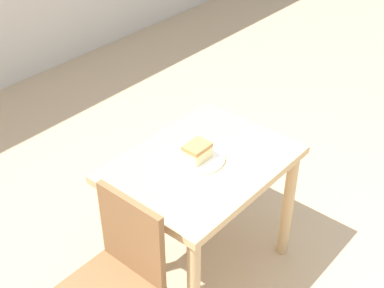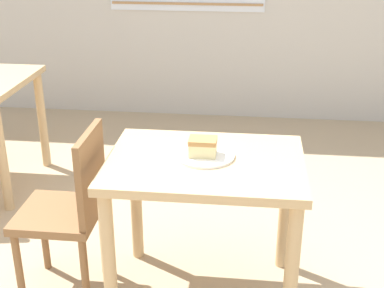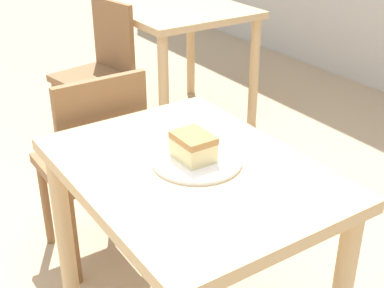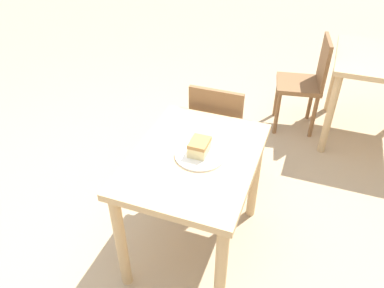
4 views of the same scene
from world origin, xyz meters
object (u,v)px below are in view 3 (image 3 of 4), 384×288
at_px(dining_table_far, 178,28).
at_px(cake_slice, 193,147).
at_px(chair_near_window, 95,162).
at_px(plate, 197,161).
at_px(dining_table_near, 190,203).
at_px(chair_far_corner, 100,70).

xyz_separation_m(dining_table_far, cake_slice, (1.65, -0.99, 0.15)).
distance_m(chair_near_window, plate, 0.67).
relative_size(dining_table_near, plate, 3.27).
bearing_deg(plate, cake_slice, -141.46).
distance_m(plate, cake_slice, 0.05).
bearing_deg(cake_slice, dining_table_far, 149.08).
relative_size(chair_near_window, cake_slice, 6.94).
bearing_deg(cake_slice, plate, 38.54).
height_order(dining_table_near, chair_near_window, chair_near_window).
xyz_separation_m(chair_far_corner, plate, (1.62, -0.41, 0.26)).
xyz_separation_m(chair_near_window, cake_slice, (0.61, 0.06, 0.31)).
bearing_deg(dining_table_near, dining_table_far, 148.77).
bearing_deg(chair_near_window, chair_far_corner, -115.82).
bearing_deg(dining_table_far, dining_table_near, -31.23).
height_order(chair_near_window, chair_far_corner, same).
bearing_deg(dining_table_near, chair_far_corner, 164.77).
bearing_deg(dining_table_far, plate, -30.60).
height_order(dining_table_near, plate, plate).
bearing_deg(cake_slice, chair_far_corner, 165.33).
xyz_separation_m(dining_table_far, chair_far_corner, (0.04, -0.57, -0.16)).
bearing_deg(plate, dining_table_near, -80.41).
height_order(dining_table_far, plate, dining_table_far).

